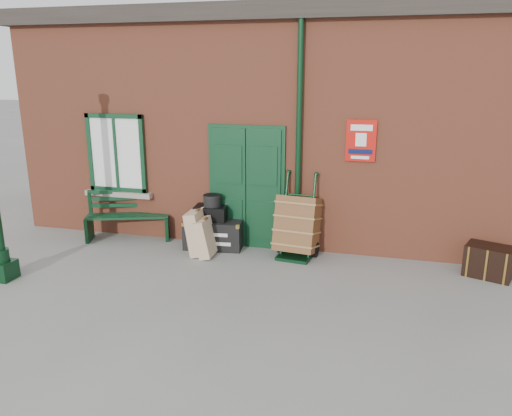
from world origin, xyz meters
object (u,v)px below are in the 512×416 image
(dark_trunk, at_px, (489,261))
(bench, at_px, (129,214))
(houdini_trunk, at_px, (214,233))
(porter_trolley, at_px, (297,225))

(dark_trunk, bearing_deg, bench, -161.61)
(bench, height_order, houdini_trunk, bench)
(dark_trunk, bearing_deg, houdini_trunk, -161.57)
(houdini_trunk, xyz_separation_m, porter_trolley, (1.57, -0.05, 0.30))
(houdini_trunk, distance_m, porter_trolley, 1.60)
(porter_trolley, height_order, dark_trunk, porter_trolley)
(bench, relative_size, dark_trunk, 2.33)
(bench, relative_size, porter_trolley, 1.13)
(porter_trolley, bearing_deg, houdini_trunk, -175.41)
(bench, bearing_deg, dark_trunk, -21.06)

